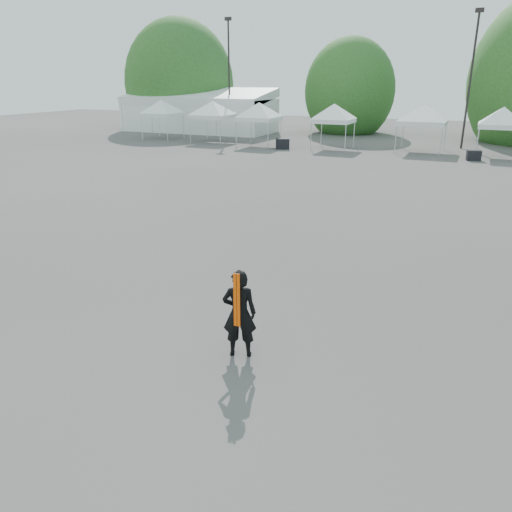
% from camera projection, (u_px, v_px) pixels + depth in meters
% --- Properties ---
extents(ground, '(120.00, 120.00, 0.00)m').
position_uv_depth(ground, '(256.00, 302.00, 12.12)').
color(ground, '#474442').
rests_on(ground, ground).
extents(marquee, '(15.00, 6.25, 4.23)m').
position_uv_depth(marquee, '(199.00, 111.00, 50.00)').
color(marquee, white).
rests_on(marquee, ground).
extents(light_pole_west, '(0.60, 0.25, 10.30)m').
position_uv_depth(light_pole_west, '(229.00, 71.00, 46.32)').
color(light_pole_west, black).
rests_on(light_pole_west, ground).
extents(light_pole_east, '(0.60, 0.25, 9.80)m').
position_uv_depth(light_pole_east, '(471.00, 72.00, 36.60)').
color(light_pole_east, black).
rests_on(light_pole_east, ground).
extents(tree_far_w, '(4.80, 4.80, 7.30)m').
position_uv_depth(tree_far_w, '(180.00, 84.00, 53.25)').
color(tree_far_w, '#382314').
rests_on(tree_far_w, ground).
extents(tree_mid_w, '(4.16, 4.16, 6.33)m').
position_uv_depth(tree_mid_w, '(350.00, 91.00, 48.24)').
color(tree_mid_w, '#382314').
rests_on(tree_mid_w, ground).
extents(tent_a, '(3.99, 3.99, 3.88)m').
position_uv_depth(tent_a, '(162.00, 103.00, 43.60)').
color(tent_a, silver).
rests_on(tent_a, ground).
extents(tent_b, '(4.28, 4.28, 3.88)m').
position_uv_depth(tent_b, '(213.00, 104.00, 41.56)').
color(tent_b, silver).
rests_on(tent_b, ground).
extents(tent_c, '(4.06, 4.06, 3.88)m').
position_uv_depth(tent_c, '(259.00, 106.00, 39.11)').
color(tent_c, silver).
rests_on(tent_c, ground).
extents(tent_d, '(4.00, 4.00, 3.88)m').
position_uv_depth(tent_d, '(334.00, 107.00, 37.30)').
color(tent_d, silver).
rests_on(tent_d, ground).
extents(tent_e, '(4.66, 4.66, 3.88)m').
position_uv_depth(tent_e, '(424.00, 109.00, 35.83)').
color(tent_e, silver).
rests_on(tent_e, ground).
extents(tent_f, '(4.03, 4.03, 3.88)m').
position_uv_depth(tent_f, '(504.00, 111.00, 33.20)').
color(tent_f, silver).
rests_on(tent_f, ground).
extents(man, '(0.76, 0.63, 1.78)m').
position_uv_depth(man, '(239.00, 313.00, 9.52)').
color(man, black).
rests_on(man, ground).
extents(crate_west, '(1.25, 1.13, 0.79)m').
position_uv_depth(crate_west, '(283.00, 144.00, 38.06)').
color(crate_west, black).
rests_on(crate_west, ground).
extents(crate_mid, '(0.97, 0.82, 0.67)m').
position_uv_depth(crate_mid, '(474.00, 155.00, 32.75)').
color(crate_mid, black).
rests_on(crate_mid, ground).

